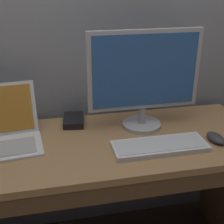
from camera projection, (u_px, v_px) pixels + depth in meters
desk at (89, 185)px, 1.46m from camera, size 1.63×0.58×0.74m
external_monitor at (144, 79)px, 1.42m from camera, size 0.53×0.19×0.47m
wired_keyboard at (160, 146)px, 1.33m from camera, size 0.41×0.15×0.02m
computer_mouse at (216, 138)px, 1.38m from camera, size 0.07×0.12×0.04m
external_drive_box at (74, 120)px, 1.55m from camera, size 0.12×0.16×0.03m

